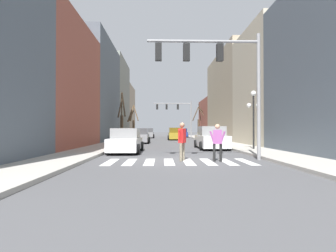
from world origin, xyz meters
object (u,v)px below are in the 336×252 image
Objects in this scene: pedestrian_near_right_corner at (182,138)px; pedestrian_on_left_sidewalk at (217,139)px; car_parked_left_near at (140,136)px; street_tree_right_mid at (199,122)px; traffic_signal_far at (177,111)px; traffic_signal_near at (218,67)px; street_lamp_right_corner at (253,108)px; car_parked_left_far at (126,141)px; street_tree_right_near at (133,121)px; street_tree_right_far at (122,120)px; car_parked_right_near at (182,133)px; car_parked_right_mid at (211,138)px; car_at_intersection at (148,133)px; car_parked_right_far at (175,134)px.

pedestrian_near_right_corner is 1.04× the size of pedestrian_on_left_sidewalk.
car_parked_left_near is 21.69m from street_tree_right_mid.
street_tree_right_mid is at bearing 51.99° from traffic_signal_far.
pedestrian_on_left_sidewalk is at bearing -163.40° from car_parked_left_near.
traffic_signal_near is 1.54× the size of street_lamp_right_corner.
car_parked_left_far is (-5.08, 4.36, -3.84)m from traffic_signal_near.
street_tree_right_near is 10.80m from street_tree_right_far.
car_parked_right_near is 2.49× the size of pedestrian_on_left_sidewalk.
street_lamp_right_corner is 30.11m from street_tree_right_mid.
car_parked_right_near is 19.33m from street_tree_right_far.
car_parked_right_near is 37.14m from pedestrian_near_right_corner.
pedestrian_on_left_sidewalk is (-3.80, -5.89, -1.99)m from street_lamp_right_corner.
car_parked_right_mid is (6.13, -8.64, 0.05)m from car_parked_left_near.
traffic_signal_near is 1.41× the size of car_at_intersection.
traffic_signal_far reaches higher than car_parked_left_near.
car_parked_right_mid is (1.83, -17.11, 0.00)m from car_parked_right_far.
pedestrian_near_right_corner reaches higher than car_parked_right_mid.
car_parked_right_near is (1.35, 7.10, -3.73)m from traffic_signal_far.
street_tree_right_mid is (11.72, 5.00, -0.01)m from street_tree_right_near.
street_tree_right_mid is at bearing -25.59° from car_parked_left_near.
street_lamp_right_corner is at bearing -80.89° from traffic_signal_far.
traffic_signal_near is at bearing 126.18° from pedestrian_near_right_corner.
car_parked_left_far is at bearing 167.90° from car_parked_right_far.
car_parked_right_mid is 1.09× the size of car_parked_right_near.
traffic_signal_far is 1.42× the size of car_parked_right_near.
street_lamp_right_corner is 0.85× the size of car_parked_right_mid.
traffic_signal_far is at bearing -10.79° from car_parked_left_far.
pedestrian_near_right_corner is at bearing -144.81° from car_parked_left_far.
street_tree_right_far is at bearing 111.36° from traffic_signal_near.
car_parked_left_far is at bearing -80.37° from street_tree_right_far.
traffic_signal_near is 33.59m from car_at_intersection.
street_tree_right_near reaches higher than pedestrian_on_left_sidewalk.
car_parked_right_mid is (1.05, 7.27, -3.77)m from traffic_signal_near.
pedestrian_on_left_sidewalk is at bearing -171.67° from car_at_intersection.
street_tree_right_mid is at bearing -24.55° from car_parked_right_far.
pedestrian_on_left_sidewalk is at bearing -122.80° from street_lamp_right_corner.
car_parked_right_mid is 2.71× the size of pedestrian_on_left_sidewalk.
street_tree_right_mid reaches higher than street_tree_right_far.
car_parked_right_far is at bearing -12.10° from car_parked_left_far.
street_tree_right_near is at bearing 173.94° from traffic_signal_far.
street_tree_right_near is at bearing -66.02° from pedestrian_on_left_sidewalk.
pedestrian_on_left_sidewalk is 0.30× the size of street_tree_right_far.
traffic_signal_near is 1.16× the size of street_tree_right_near.
street_tree_right_near reaches higher than car_parked_right_mid.
street_tree_right_mid is at bearing 83.17° from traffic_signal_near.
traffic_signal_far is 1.01× the size of street_tree_right_mid.
traffic_signal_near reaches higher than street_tree_right_near.
car_parked_left_near is at bearing 163.48° from car_parked_right_near.
car_parked_right_far is at bearing -95.69° from traffic_signal_far.
pedestrian_on_left_sidewalk is 0.33× the size of street_tree_right_near.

